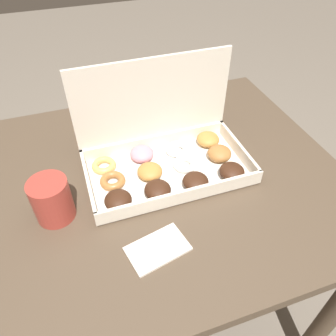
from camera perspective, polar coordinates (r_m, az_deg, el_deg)
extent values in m
plane|color=#6B6054|center=(1.46, -0.68, -22.32)|extent=(8.00, 8.00, 0.00)
cube|color=#4C3D2D|center=(0.86, -1.07, -1.71)|extent=(0.93, 0.79, 0.03)
cylinder|color=#4C3D2D|center=(1.17, 26.86, -21.45)|extent=(0.06, 0.06, 0.71)
cylinder|color=#4C3D2D|center=(1.37, -22.69, -6.92)|extent=(0.06, 0.06, 0.71)
cylinder|color=#4C3D2D|center=(1.47, 10.32, 0.80)|extent=(0.06, 0.06, 0.71)
cube|color=silver|center=(0.85, 0.00, -0.80)|extent=(0.41, 0.23, 0.01)
cube|color=beige|center=(0.76, 2.70, -4.98)|extent=(0.41, 0.01, 0.04)
cube|color=beige|center=(0.91, -2.25, 4.70)|extent=(0.41, 0.01, 0.04)
cube|color=beige|center=(0.81, -13.64, -2.86)|extent=(0.01, 0.23, 0.04)
cube|color=beige|center=(0.90, 12.20, 3.12)|extent=(0.01, 0.23, 0.04)
cube|color=beige|center=(0.84, -2.65, 11.90)|extent=(0.41, 0.01, 0.22)
ellipsoid|color=#381E11|center=(0.76, -8.68, -5.56)|extent=(0.06, 0.06, 0.04)
ellipsoid|color=#381E11|center=(0.77, -1.82, -3.83)|extent=(0.06, 0.06, 0.04)
ellipsoid|color=#381E11|center=(0.80, 4.82, -2.35)|extent=(0.06, 0.06, 0.03)
ellipsoid|color=#381E11|center=(0.83, 11.06, -0.60)|extent=(0.06, 0.06, 0.04)
torus|color=#9E6633|center=(0.82, -9.60, -2.27)|extent=(0.06, 0.06, 0.02)
ellipsoid|color=#B77A38|center=(0.82, -3.18, -0.61)|extent=(0.06, 0.06, 0.03)
torus|color=white|center=(0.85, 3.00, 0.63)|extent=(0.06, 0.06, 0.02)
ellipsoid|color=#9E6633|center=(0.88, 9.02, 2.43)|extent=(0.06, 0.06, 0.04)
torus|color=tan|center=(0.87, -11.09, 0.44)|extent=(0.06, 0.06, 0.02)
ellipsoid|color=pink|center=(0.87, -4.57, 2.49)|extent=(0.06, 0.06, 0.03)
torus|color=white|center=(0.90, 1.56, 3.28)|extent=(0.06, 0.06, 0.02)
ellipsoid|color=#B77A38|center=(0.93, 6.99, 4.98)|extent=(0.06, 0.06, 0.03)
cylinder|color=#A3382D|center=(0.76, -19.57, -5.24)|extent=(0.09, 0.09, 0.10)
cylinder|color=black|center=(0.73, -20.42, -2.75)|extent=(0.07, 0.07, 0.01)
cube|color=silver|center=(0.70, -1.82, -13.87)|extent=(0.14, 0.10, 0.01)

